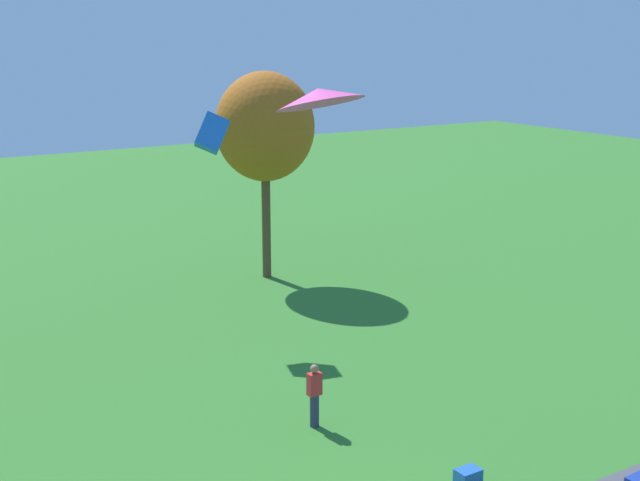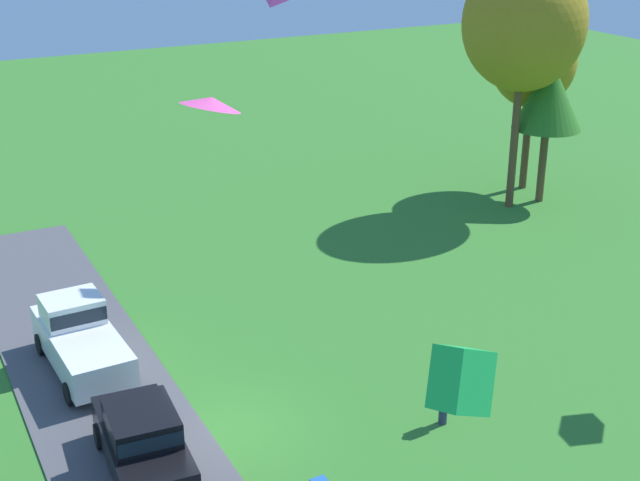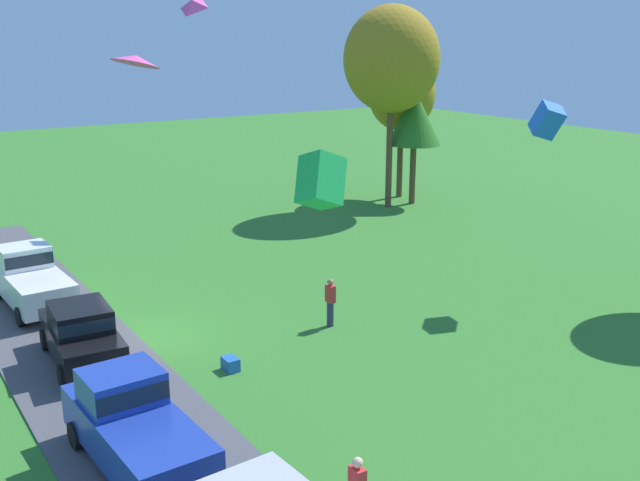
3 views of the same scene
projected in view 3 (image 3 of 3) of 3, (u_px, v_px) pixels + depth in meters
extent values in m
plane|color=#337528|center=(149.00, 338.00, 24.90)|extent=(120.00, 120.00, 0.00)
cube|color=#4C4C51|center=(73.00, 354.00, 23.58)|extent=(36.00, 4.40, 0.06)
cube|color=white|center=(32.00, 285.00, 27.42)|extent=(5.08, 2.11, 1.00)
cube|color=white|center=(24.00, 256.00, 27.81)|extent=(1.57, 1.82, 0.80)
cube|color=#19232D|center=(24.00, 256.00, 27.81)|extent=(1.60, 1.79, 0.44)
cylinder|color=black|center=(45.00, 281.00, 29.40)|extent=(0.69, 0.27, 0.68)
cylinder|color=black|center=(21.00, 316.00, 25.72)|extent=(0.69, 0.27, 0.68)
cylinder|color=black|center=(73.00, 306.00, 26.73)|extent=(0.69, 0.27, 0.68)
cube|color=black|center=(82.00, 339.00, 22.84)|extent=(4.52, 2.12, 0.80)
cube|color=black|center=(80.00, 317.00, 22.56)|extent=(2.11, 1.78, 0.70)
cube|color=#19232D|center=(80.00, 317.00, 22.56)|extent=(2.15, 1.75, 0.38)
cylinder|color=black|center=(45.00, 339.00, 23.82)|extent=(0.70, 0.29, 0.68)
cylinder|color=black|center=(100.00, 329.00, 24.61)|extent=(0.70, 0.29, 0.68)
cylinder|color=black|center=(63.00, 376.00, 21.29)|extent=(0.70, 0.29, 0.68)
cylinder|color=black|center=(123.00, 363.00, 22.08)|extent=(0.70, 0.29, 0.68)
cube|color=#1E389E|center=(137.00, 435.00, 17.19)|extent=(5.08, 2.12, 1.00)
cube|color=#1E389E|center=(122.00, 386.00, 17.58)|extent=(1.58, 1.82, 0.80)
cube|color=#19232D|center=(122.00, 386.00, 17.58)|extent=(1.60, 1.79, 0.44)
cylinder|color=black|center=(76.00, 435.00, 18.15)|extent=(0.69, 0.27, 0.68)
cylinder|color=black|center=(146.00, 414.00, 19.16)|extent=(0.69, 0.27, 0.68)
cylinder|color=black|center=(207.00, 475.00, 16.50)|extent=(0.69, 0.27, 0.68)
cube|color=red|center=(357.00, 481.00, 14.94)|extent=(0.36, 0.22, 0.60)
sphere|color=beige|center=(358.00, 463.00, 14.82)|extent=(0.22, 0.22, 0.22)
cylinder|color=#2D334C|center=(330.00, 314.00, 25.84)|extent=(0.24, 0.24, 0.88)
cube|color=red|center=(330.00, 294.00, 25.64)|extent=(0.36, 0.22, 0.60)
sphere|color=#9E7051|center=(330.00, 282.00, 25.53)|extent=(0.22, 0.22, 0.22)
cylinder|color=brown|center=(400.00, 161.00, 45.84)|extent=(0.36, 0.36, 4.47)
ellipsoid|color=olive|center=(402.00, 94.00, 44.75)|extent=(4.02, 4.02, 4.43)
cylinder|color=brown|center=(389.00, 156.00, 42.90)|extent=(0.36, 0.36, 5.98)
ellipsoid|color=olive|center=(392.00, 59.00, 41.44)|extent=(5.38, 5.38, 5.92)
cylinder|color=brown|center=(413.00, 174.00, 44.10)|extent=(0.36, 0.36, 3.52)
cone|color=#2D7023|center=(414.00, 117.00, 43.20)|extent=(3.16, 3.16, 3.16)
cube|color=blue|center=(230.00, 364.00, 22.50)|extent=(0.56, 0.40, 0.40)
pyramid|color=#EA4C9E|center=(192.00, 5.00, 29.76)|extent=(1.37, 1.38, 0.79)
cube|color=green|center=(321.00, 181.00, 15.04)|extent=(1.01, 1.08, 1.34)
cone|color=#EA4C9E|center=(136.00, 60.00, 23.37)|extent=(1.87, 1.89, 0.63)
cube|color=blue|center=(547.00, 120.00, 27.52)|extent=(1.48, 1.18, 1.53)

